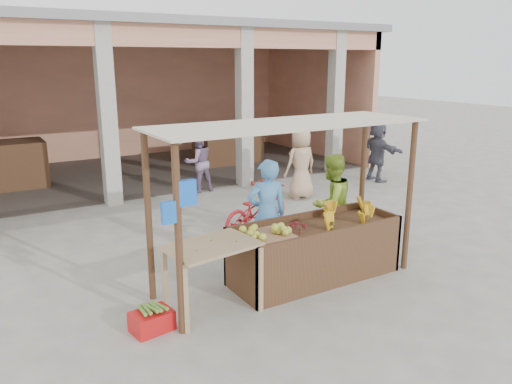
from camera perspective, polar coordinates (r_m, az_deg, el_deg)
ground at (r=7.52m, az=3.56°, el=-10.52°), size 60.00×60.00×0.00m
market_building at (r=15.04m, az=-16.12°, el=12.32°), size 14.40×6.40×4.20m
fruit_stall at (r=7.63m, az=6.73°, el=-6.93°), size 2.60×0.95×0.80m
stall_awning at (r=6.95m, az=3.44°, el=4.53°), size 4.09×1.35×2.39m
banana_heap at (r=7.86m, az=10.25°, el=-2.50°), size 1.16×0.63×0.21m
melon_tray at (r=6.99m, az=1.19°, el=-4.66°), size 0.68×0.59×0.19m
berry_heap at (r=7.32m, az=4.56°, el=-3.86°), size 0.48×0.39×0.15m
side_table at (r=6.50m, az=-5.04°, el=-7.16°), size 1.25×0.92×0.93m
papaya_pile at (r=6.41m, az=-5.10°, el=-5.10°), size 0.73×0.42×0.21m
red_crate at (r=6.43m, az=-11.82°, el=-14.23°), size 0.53×0.42×0.25m
plantain_bundle at (r=6.35m, az=-11.90°, el=-12.94°), size 0.37×0.26×0.07m
produce_sacks at (r=13.20m, az=0.22°, el=1.99°), size 0.74×0.46×0.56m
vendor_blue at (r=7.80m, az=1.26°, el=-2.15°), size 0.80×0.66×1.88m
vendor_green at (r=8.56m, az=8.60°, el=-1.02°), size 0.94×0.65×1.80m
motorcycle at (r=9.48m, az=0.01°, el=-1.95°), size 1.21×1.94×0.96m
shopper_c at (r=11.86m, az=5.16°, el=3.71°), size 0.92×0.61×1.87m
shopper_d at (r=13.97m, az=13.73°, el=4.79°), size 0.79×1.67×1.76m
shopper_f at (r=12.51m, az=-6.60°, el=3.75°), size 0.81×0.47×1.66m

